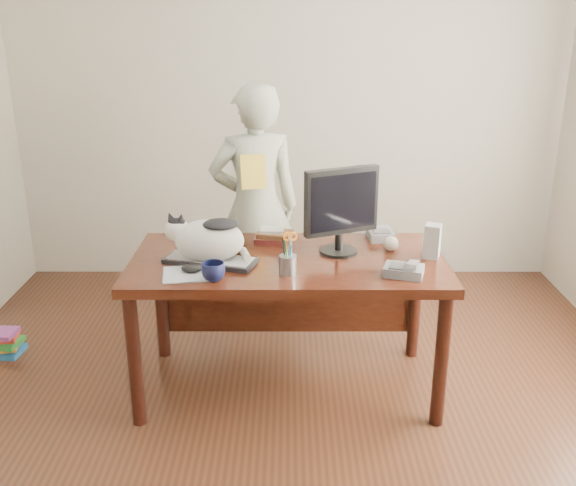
# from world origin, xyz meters

# --- Properties ---
(room) EXTENTS (4.50, 4.50, 4.50)m
(room) POSITION_xyz_m (0.00, 0.00, 1.35)
(room) COLOR black
(room) RESTS_ON ground
(desk) EXTENTS (1.60, 0.80, 0.75)m
(desk) POSITION_xyz_m (0.00, 0.68, 0.60)
(desk) COLOR black
(desk) RESTS_ON ground
(keyboard) EXTENTS (0.49, 0.30, 0.03)m
(keyboard) POSITION_xyz_m (-0.39, 0.53, 0.76)
(keyboard) COLOR black
(keyboard) RESTS_ON desk
(cat) EXTENTS (0.45, 0.30, 0.25)m
(cat) POSITION_xyz_m (-0.40, 0.54, 0.88)
(cat) COLOR silver
(cat) RESTS_ON keyboard
(monitor) EXTENTS (0.39, 0.26, 0.45)m
(monitor) POSITION_xyz_m (0.27, 0.67, 1.01)
(monitor) COLOR black
(monitor) RESTS_ON desk
(pen_cup) EXTENTS (0.10, 0.10, 0.21)m
(pen_cup) POSITION_xyz_m (-0.00, 0.39, 0.81)
(pen_cup) COLOR gray
(pen_cup) RESTS_ON desk
(mousepad) EXTENTS (0.26, 0.24, 0.01)m
(mousepad) POSITION_xyz_m (-0.48, 0.38, 0.75)
(mousepad) COLOR silver
(mousepad) RESTS_ON desk
(mouse) EXTENTS (0.11, 0.08, 0.04)m
(mouse) POSITION_xyz_m (-0.46, 0.40, 0.77)
(mouse) COLOR black
(mouse) RESTS_ON mousepad
(coffee_mug) EXTENTS (0.14, 0.14, 0.09)m
(coffee_mug) POSITION_xyz_m (-0.35, 0.31, 0.79)
(coffee_mug) COLOR black
(coffee_mug) RESTS_ON desk
(phone) EXTENTS (0.21, 0.18, 0.08)m
(phone) POSITION_xyz_m (0.56, 0.37, 0.78)
(phone) COLOR #5C5D61
(phone) RESTS_ON desk
(speaker) EXTENTS (0.10, 0.11, 0.17)m
(speaker) POSITION_xyz_m (0.73, 0.62, 0.84)
(speaker) COLOR #969698
(speaker) RESTS_ON desk
(baseball) EXTENTS (0.08, 0.08, 0.08)m
(baseball) POSITION_xyz_m (0.54, 0.72, 0.79)
(baseball) COLOR white
(baseball) RESTS_ON desk
(book_stack) EXTENTS (0.22, 0.18, 0.08)m
(book_stack) POSITION_xyz_m (-0.08, 0.85, 0.78)
(book_stack) COLOR #481513
(book_stack) RESTS_ON desk
(calculator) EXTENTS (0.14, 0.19, 0.05)m
(calculator) POSITION_xyz_m (0.51, 0.90, 0.78)
(calculator) COLOR #5C5D61
(calculator) RESTS_ON desk
(person) EXTENTS (0.63, 0.49, 1.56)m
(person) POSITION_xyz_m (-0.21, 1.41, 0.78)
(person) COLOR beige
(person) RESTS_ON ground
(held_book) EXTENTS (0.16, 0.12, 0.20)m
(held_book) POSITION_xyz_m (-0.21, 1.24, 1.05)
(held_book) COLOR gold
(held_book) RESTS_ON person
(book_pile_b) EXTENTS (0.26, 0.20, 0.15)m
(book_pile_b) POSITION_xyz_m (-1.72, 0.95, 0.07)
(book_pile_b) COLOR #1A5A9C
(book_pile_b) RESTS_ON ground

